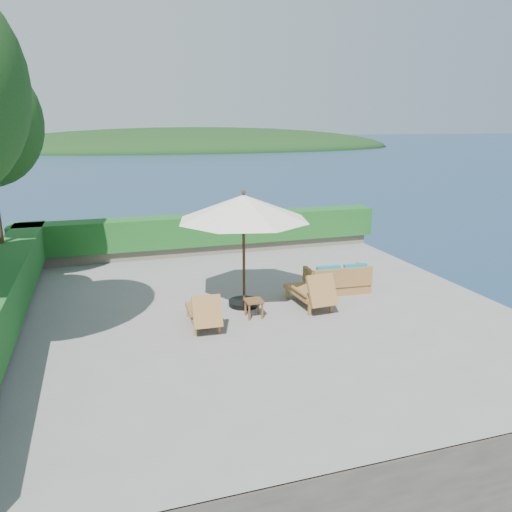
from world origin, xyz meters
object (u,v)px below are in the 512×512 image
object	(u,v)px
wicker_loveseat	(338,281)
lounge_right	(312,292)
patio_umbrella	(244,209)
side_table	(254,303)
lounge_left	(204,312)

from	to	relation	value
wicker_loveseat	lounge_right	bearing A→B (deg)	-139.77
patio_umbrella	lounge_right	size ratio (longest dim) A/B	2.17
lounge_right	side_table	bearing A→B (deg)	-176.52
lounge_right	side_table	size ratio (longest dim) A/B	3.99
lounge_left	side_table	distance (m)	1.25
lounge_right	wicker_loveseat	xyz separation A→B (m)	(1.14, 0.86, -0.09)
lounge_left	wicker_loveseat	distance (m)	4.12
wicker_loveseat	lounge_left	bearing A→B (deg)	-158.58
lounge_right	wicker_loveseat	size ratio (longest dim) A/B	1.00
lounge_right	side_table	world-z (taller)	lounge_right
side_table	lounge_left	bearing A→B (deg)	-169.32
side_table	wicker_loveseat	size ratio (longest dim) A/B	0.25
lounge_left	side_table	size ratio (longest dim) A/B	3.59
lounge_right	side_table	xyz separation A→B (m)	(-1.54, -0.19, -0.05)
lounge_right	patio_umbrella	bearing A→B (deg)	154.19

